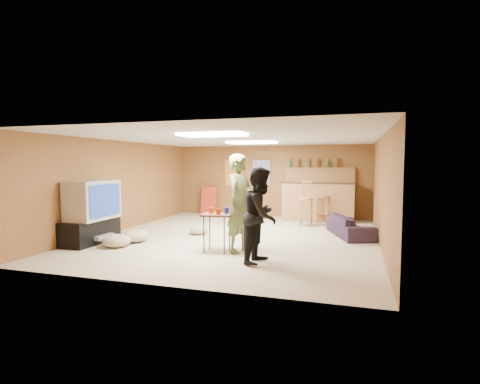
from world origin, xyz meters
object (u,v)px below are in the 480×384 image
(tray_table, at_px, (217,233))
(sofa, at_px, (350,226))
(tv_body, at_px, (92,200))
(person_black, at_px, (261,215))
(person_olive, at_px, (240,203))
(bar_counter, at_px, (318,202))

(tray_table, bearing_deg, sofa, 44.01)
(tv_body, distance_m, tray_table, 2.75)
(tv_body, relative_size, person_black, 0.69)
(tv_body, bearing_deg, tray_table, 1.28)
(person_black, bearing_deg, person_olive, 49.80)
(person_olive, bearing_deg, sofa, -24.86)
(bar_counter, relative_size, sofa, 1.23)
(person_olive, bearing_deg, tray_table, 121.32)
(tv_body, relative_size, bar_counter, 0.55)
(bar_counter, height_order, person_black, person_black)
(tv_body, height_order, tray_table, tv_body)
(tv_body, height_order, sofa, tv_body)
(person_olive, bearing_deg, tv_body, 109.98)
(sofa, height_order, tray_table, tray_table)
(person_black, bearing_deg, bar_counter, 1.77)
(bar_counter, bearing_deg, person_black, -95.63)
(person_black, xyz_separation_m, tray_table, (-0.97, 0.49, -0.44))
(bar_counter, bearing_deg, tv_body, -133.00)
(person_olive, xyz_separation_m, person_black, (0.54, -0.60, -0.12))
(person_olive, distance_m, sofa, 2.99)
(bar_counter, relative_size, tray_table, 2.80)
(tv_body, distance_m, sofa, 5.62)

